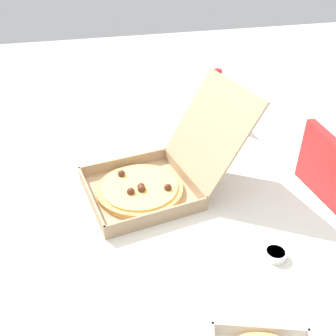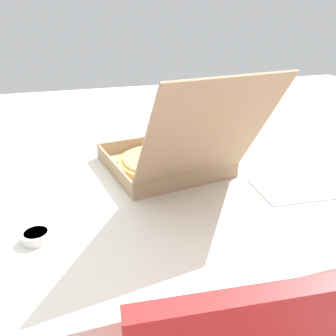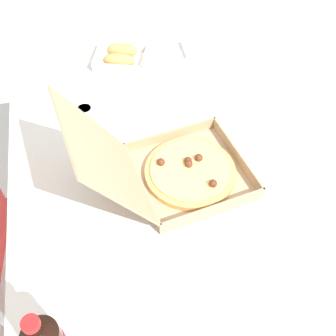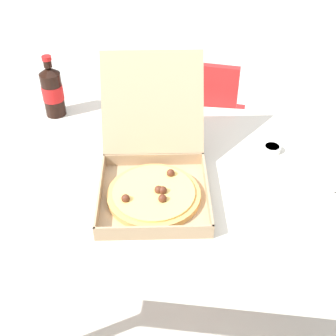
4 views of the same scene
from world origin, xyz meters
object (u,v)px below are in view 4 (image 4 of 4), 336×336
chair (195,124)px  pizza_box_open (154,177)px  paper_menu (78,143)px  dipping_sauce_cup (272,148)px  cola_bottle (52,91)px

chair → pizza_box_open: bearing=-96.3°
chair → paper_menu: bearing=-124.7°
chair → dipping_sauce_cup: 0.61m
cola_bottle → chair: bearing=35.6°
paper_menu → dipping_sauce_cup: bearing=8.9°
pizza_box_open → cola_bottle: bearing=138.3°
paper_menu → chair: bearing=61.1°
chair → paper_menu: size_ratio=3.95×
pizza_box_open → chair: bearing=83.7°
dipping_sauce_cup → pizza_box_open: bearing=-147.1°
pizza_box_open → paper_menu: (-0.28, 0.19, -0.04)m
chair → dipping_sauce_cup: (0.27, -0.48, 0.25)m
cola_bottle → paper_menu: 0.23m
paper_menu → dipping_sauce_cup: (0.63, 0.03, 0.01)m
cola_bottle → dipping_sauce_cup: size_ratio=4.00×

